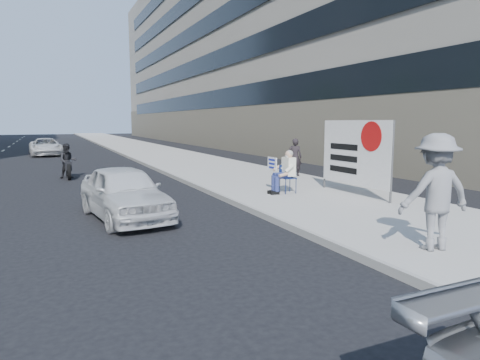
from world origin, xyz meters
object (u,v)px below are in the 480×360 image
white_sedan_far (46,147)px  seated_protester (284,169)px  jogger (435,192)px  protest_banner (355,153)px  motorcycle (68,163)px  pedestrian_woman (295,157)px  white_sedan_near (124,192)px

white_sedan_far → seated_protester: bearing=-75.9°
jogger → protest_banner: 5.52m
white_sedan_far → jogger: bearing=-80.9°
jogger → white_sedan_far: 27.79m
motorcycle → pedestrian_woman: bearing=-26.0°
seated_protester → pedestrian_woman: pedestrian_woman is taller
seated_protester → pedestrian_woman: 4.28m
seated_protester → motorcycle: bearing=127.2°
seated_protester → motorcycle: seated_protester is taller
pedestrian_woman → protest_banner: 4.64m
white_sedan_near → motorcycle: size_ratio=1.83×
jogger → motorcycle: size_ratio=0.97×
seated_protester → white_sedan_far: seated_protester is taller
motorcycle → seated_protester: bearing=-52.2°
protest_banner → white_sedan_far: 23.70m
seated_protester → motorcycle: size_ratio=0.64×
protest_banner → seated_protester: bearing=148.5°
protest_banner → white_sedan_far: bearing=110.8°
seated_protester → white_sedan_near: 4.97m
pedestrian_woman → protest_banner: (-0.74, -4.55, 0.50)m
seated_protester → protest_banner: (1.76, -1.08, 0.53)m
seated_protester → protest_banner: bearing=-31.5°
white_sedan_far → pedestrian_woman: bearing=-66.0°
white_sedan_far → white_sedan_near: bearing=-88.9°
white_sedan_near → seated_protester: bearing=2.8°
white_sedan_far → protest_banner: bearing=-72.7°
jogger → white_sedan_far: jogger is taller
seated_protester → white_sedan_far: size_ratio=0.31×
jogger → seated_protester: bearing=-83.8°
jogger → white_sedan_near: 6.76m
protest_banner → motorcycle: 11.55m
seated_protester → white_sedan_far: 22.09m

